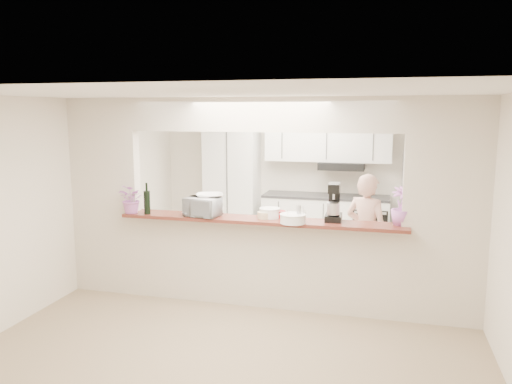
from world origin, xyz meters
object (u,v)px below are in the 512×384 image
(stand_mixer, at_px, (334,204))
(person, at_px, (366,234))
(refrigerator, at_px, (425,205))
(toaster_oven, at_px, (202,207))

(stand_mixer, relative_size, person, 0.28)
(refrigerator, distance_m, person, 2.04)
(refrigerator, height_order, person, refrigerator)
(refrigerator, relative_size, toaster_oven, 4.16)
(person, bearing_deg, toaster_oven, 48.39)
(toaster_oven, xyz_separation_m, person, (1.90, 0.90, -0.43))
(toaster_oven, relative_size, stand_mixer, 0.94)
(refrigerator, xyz_separation_m, toaster_oven, (-2.75, -2.75, 0.35))
(refrigerator, xyz_separation_m, stand_mixer, (-1.20, -2.59, 0.44))
(toaster_oven, height_order, person, person)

